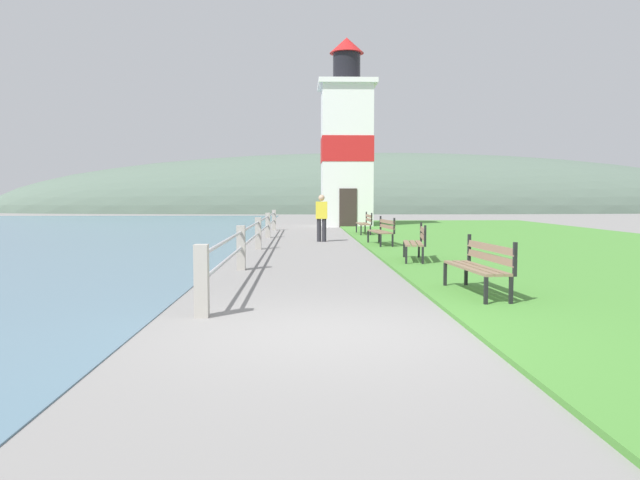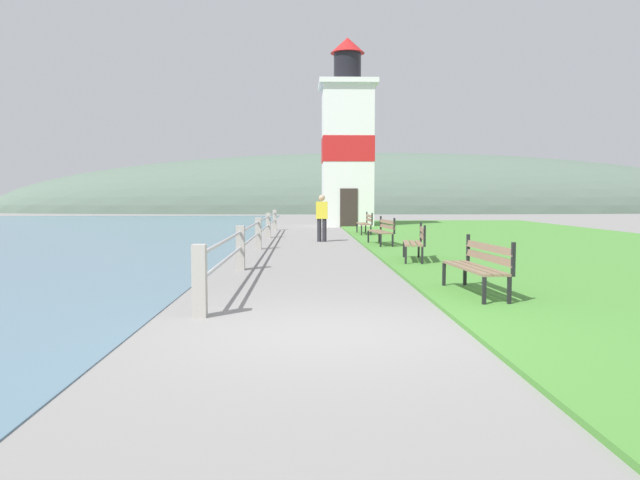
# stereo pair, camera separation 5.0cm
# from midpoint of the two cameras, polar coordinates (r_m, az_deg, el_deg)

# --- Properties ---
(ground_plane) EXTENTS (160.00, 160.00, 0.00)m
(ground_plane) POSITION_cam_midpoint_polar(r_m,az_deg,el_deg) (7.33, 0.32, -8.50)
(ground_plane) COLOR gray
(grass_verge) EXTENTS (12.00, 39.25, 0.06)m
(grass_verge) POSITION_cam_midpoint_polar(r_m,az_deg,el_deg) (21.79, 19.71, -0.33)
(grass_verge) COLOR #4C8E38
(grass_verge) RESTS_ON ground_plane
(seawall_railing) EXTENTS (0.18, 21.42, 0.96)m
(seawall_railing) POSITION_cam_midpoint_polar(r_m,az_deg,el_deg) (18.85, -5.75, 0.87)
(seawall_railing) COLOR #A8A399
(seawall_railing) RESTS_ON ground_plane
(park_bench_near) EXTENTS (0.62, 1.96, 0.94)m
(park_bench_near) POSITION_cam_midpoint_polar(r_m,az_deg,el_deg) (10.09, 14.36, -2.08)
(park_bench_near) COLOR #846B51
(park_bench_near) RESTS_ON ground_plane
(park_bench_midway) EXTENTS (0.68, 1.67, 0.94)m
(park_bench_midway) POSITION_cam_midpoint_polar(r_m,az_deg,el_deg) (15.05, 8.75, -0.05)
(park_bench_midway) COLOR #846B51
(park_bench_midway) RESTS_ON ground_plane
(park_bench_far) EXTENTS (0.66, 1.93, 0.94)m
(park_bench_far) POSITION_cam_midpoint_polar(r_m,az_deg,el_deg) (19.89, 5.68, 0.96)
(park_bench_far) COLOR #846B51
(park_bench_far) RESTS_ON ground_plane
(park_bench_by_lighthouse) EXTENTS (0.49, 1.96, 0.94)m
(park_bench_by_lighthouse) POSITION_cam_midpoint_polar(r_m,az_deg,el_deg) (25.62, 4.11, 1.64)
(park_bench_by_lighthouse) COLOR #846B51
(park_bench_by_lighthouse) RESTS_ON ground_plane
(lighthouse) EXTENTS (3.02, 3.02, 9.91)m
(lighthouse) POSITION_cam_midpoint_polar(r_m,az_deg,el_deg) (33.43, 2.39, 8.63)
(lighthouse) COLOR white
(lighthouse) RESTS_ON ground_plane
(person_strolling) EXTENTS (0.41, 0.24, 1.65)m
(person_strolling) POSITION_cam_midpoint_polar(r_m,az_deg,el_deg) (21.89, 0.08, 2.19)
(person_strolling) COLOR #28282D
(person_strolling) RESTS_ON ground_plane
(distant_hillside) EXTENTS (80.00, 16.00, 12.00)m
(distant_hillside) POSITION_cam_midpoint_polar(r_m,az_deg,el_deg) (63.87, 5.76, 2.55)
(distant_hillside) COLOR #566B5B
(distant_hillside) RESTS_ON ground_plane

